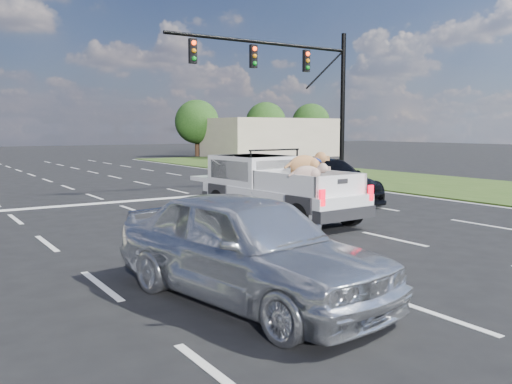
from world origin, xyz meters
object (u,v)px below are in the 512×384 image
at_px(traffic_signal, 302,81).
at_px(pickup_truck, 275,186).
at_px(black_coupe, 327,180).
at_px(silver_sedan, 248,246).

relative_size(traffic_signal, pickup_truck, 1.65).
height_order(traffic_signal, black_coupe, traffic_signal).
relative_size(traffic_signal, black_coupe, 1.72).
distance_m(traffic_signal, silver_sedan, 16.97).
bearing_deg(traffic_signal, silver_sedan, -130.86).
distance_m(traffic_signal, black_coupe, 6.23).
bearing_deg(traffic_signal, black_coupe, -117.18).
relative_size(silver_sedan, black_coupe, 0.93).
distance_m(pickup_truck, silver_sedan, 7.65).
height_order(pickup_truck, silver_sedan, pickup_truck).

